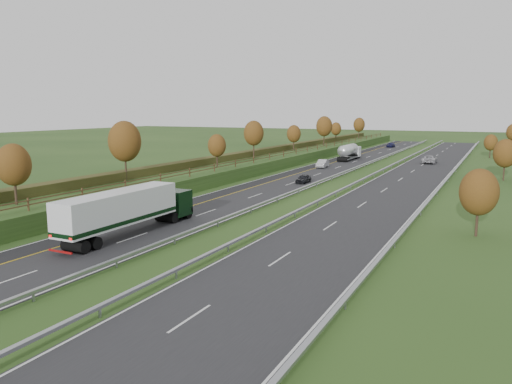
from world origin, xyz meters
TOP-DOWN VIEW (x-y plane):
  - ground at (8.00, 55.00)m, footprint 400.00×400.00m
  - near_carriageway at (0.00, 60.00)m, footprint 10.50×200.00m
  - far_carriageway at (16.50, 60.00)m, footprint 10.50×200.00m
  - hard_shoulder at (-3.75, 60.00)m, footprint 3.00×200.00m
  - lane_markings at (6.40, 59.88)m, footprint 26.75×200.00m
  - embankment_left at (-13.00, 60.00)m, footprint 12.00×200.00m
  - hedge_left at (-15.00, 60.00)m, footprint 2.20×180.00m
  - fence_left at (-8.50, 59.59)m, footprint 0.12×189.06m
  - median_barrier_near at (5.70, 60.00)m, footprint 0.32×200.00m
  - median_barrier_far at (10.80, 60.00)m, footprint 0.32×200.00m
  - outer_barrier_far at (22.30, 60.00)m, footprint 0.32×200.00m
  - trees_left at (-12.64, 56.63)m, footprint 6.64×164.30m
  - trees_far at (29.80, 89.21)m, footprint 8.45×118.60m
  - box_lorry at (0.24, 11.71)m, footprint 2.58×16.28m
  - road_tanker at (-0.88, 86.22)m, footprint 2.40×11.22m
  - car_dark_near at (2.72, 48.52)m, footprint 1.57×3.78m
  - car_silver_mid at (-1.33, 69.29)m, footprint 2.06×4.82m
  - car_small_far at (-0.32, 128.43)m, footprint 2.03×4.54m
  - car_oncoming at (16.09, 86.67)m, footprint 2.85×5.98m

SIDE VIEW (x-z plane):
  - ground at x=8.00m, z-range 0.00..0.00m
  - near_carriageway at x=0.00m, z-range 0.00..0.04m
  - far_carriageway at x=16.50m, z-range 0.00..0.04m
  - hard_shoulder at x=-3.75m, z-range 0.00..0.04m
  - lane_markings at x=6.40m, z-range 0.04..0.05m
  - median_barrier_near at x=5.70m, z-range 0.26..0.97m
  - median_barrier_far at x=10.80m, z-range 0.26..0.97m
  - outer_barrier_far at x=22.30m, z-range 0.26..0.97m
  - car_dark_near at x=2.72m, z-range 0.04..1.32m
  - car_small_far at x=-0.32m, z-range 0.04..1.33m
  - car_silver_mid at x=-1.33m, z-range 0.04..1.58m
  - car_oncoming at x=16.09m, z-range 0.04..1.69m
  - embankment_left at x=-13.00m, z-range 0.00..2.00m
  - road_tanker at x=-0.88m, z-range 0.13..3.59m
  - box_lorry at x=0.24m, z-range 0.30..4.36m
  - hedge_left at x=-15.00m, z-range 2.00..3.10m
  - fence_left at x=-8.50m, z-range 2.13..3.33m
  - trees_far at x=29.80m, z-range 0.69..7.81m
  - trees_left at x=-12.64m, z-range 2.53..10.20m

